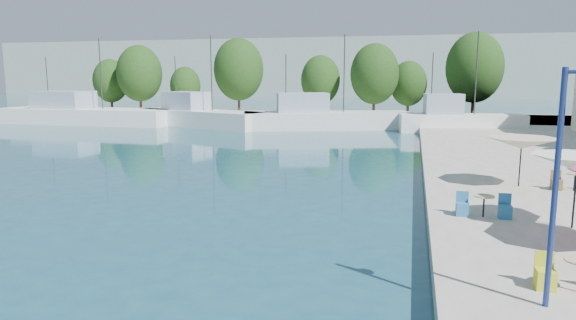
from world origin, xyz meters
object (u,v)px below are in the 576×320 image
(trawler_04, at_px, (458,122))
(umbrella_cream, at_px, (522,143))
(trawler_01, at_px, (83,115))
(trawler_03, at_px, (323,119))
(trawler_02, at_px, (199,117))

(trawler_04, bearing_deg, umbrella_cream, -97.00)
(trawler_04, distance_m, umbrella_cream, 29.13)
(trawler_01, xyz_separation_m, umbrella_cream, (42.37, -28.67, 1.47))
(trawler_01, height_order, trawler_03, same)
(trawler_03, height_order, umbrella_cream, trawler_03)
(trawler_03, distance_m, umbrella_cream, 32.48)
(trawler_01, xyz_separation_m, trawler_02, (14.51, 0.25, 0.00))
(trawler_01, distance_m, umbrella_cream, 51.18)
(trawler_01, distance_m, trawler_02, 14.52)
(trawler_02, xyz_separation_m, trawler_03, (13.90, 0.36, -0.00))
(trawler_01, height_order, umbrella_cream, trawler_01)
(umbrella_cream, bearing_deg, trawler_04, 90.71)
(trawler_02, bearing_deg, umbrella_cream, -24.08)
(trawler_02, distance_m, umbrella_cream, 40.18)
(trawler_02, bearing_deg, trawler_04, 22.35)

